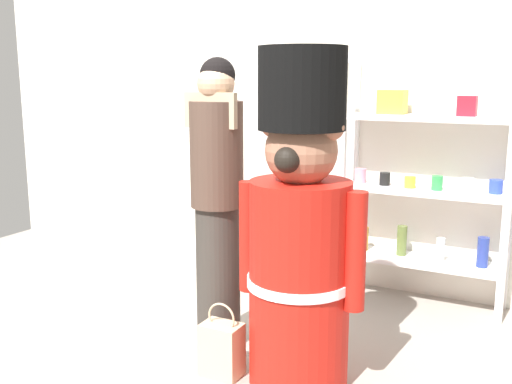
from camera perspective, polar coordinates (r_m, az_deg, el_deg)
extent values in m
cube|color=silver|center=(4.77, 5.20, 7.20)|extent=(6.40, 0.12, 2.60)
cube|color=white|center=(4.34, 8.25, 0.87)|extent=(0.05, 0.05, 1.72)
cube|color=white|center=(4.11, 23.20, -0.49)|extent=(0.05, 0.05, 1.72)
cube|color=white|center=(4.62, 9.49, 1.45)|extent=(0.05, 0.05, 1.72)
cube|color=white|center=(4.41, 23.52, 0.21)|extent=(0.05, 0.05, 1.72)
cube|color=white|center=(4.46, 15.57, -6.41)|extent=(1.13, 0.30, 0.04)
cube|color=white|center=(4.34, 15.92, 0.10)|extent=(1.13, 0.30, 0.04)
cube|color=white|center=(4.28, 16.29, 6.90)|extent=(1.13, 0.30, 0.04)
cylinder|color=pink|center=(4.45, 10.06, 1.57)|extent=(0.09, 0.09, 0.11)
cylinder|color=black|center=(4.38, 12.35, 1.25)|extent=(0.08, 0.08, 0.09)
cylinder|color=yellow|center=(4.32, 14.67, 0.93)|extent=(0.08, 0.08, 0.08)
cylinder|color=green|center=(4.28, 17.12, 0.84)|extent=(0.08, 0.08, 0.10)
cylinder|color=white|center=(4.31, 19.72, 0.69)|extent=(0.10, 0.10, 0.09)
cylinder|color=blue|center=(4.29, 22.18, 0.48)|extent=(0.09, 0.09, 0.09)
cylinder|color=#B27226|center=(4.54, 10.45, -4.45)|extent=(0.06, 0.06, 0.18)
cylinder|color=#596B33|center=(4.47, 13.92, -4.57)|extent=(0.07, 0.07, 0.22)
cylinder|color=silver|center=(4.39, 17.40, -5.35)|extent=(0.06, 0.06, 0.17)
cylinder|color=navy|center=(4.36, 21.08, -5.45)|extent=(0.08, 0.08, 0.21)
cube|color=gold|center=(4.33, 13.05, 8.48)|extent=(0.19, 0.15, 0.17)
cube|color=#B21E2D|center=(4.23, 19.75, 7.84)|extent=(0.12, 0.10, 0.13)
cylinder|color=red|center=(3.14, 4.21, -8.87)|extent=(0.53, 0.53, 1.10)
cylinder|color=white|center=(3.14, 4.21, -8.56)|extent=(0.55, 0.55, 0.05)
sphere|color=#9D694F|center=(2.98, 4.40, 4.05)|extent=(0.37, 0.37, 0.37)
sphere|color=#9D694F|center=(3.03, 1.69, 6.48)|extent=(0.13, 0.13, 0.13)
sphere|color=#9D694F|center=(2.91, 7.30, 6.20)|extent=(0.13, 0.13, 0.13)
cylinder|color=black|center=(2.95, 4.49, 9.95)|extent=(0.44, 0.44, 0.41)
cylinder|color=red|center=(3.20, -0.66, -4.33)|extent=(0.11, 0.11, 0.61)
cylinder|color=red|center=(2.97, 9.57, -5.69)|extent=(0.11, 0.11, 0.61)
sphere|color=black|center=(2.83, 3.06, 3.13)|extent=(0.13, 0.13, 0.13)
cylinder|color=#38332D|center=(3.60, -3.66, -8.15)|extent=(0.26, 0.26, 0.87)
cylinder|color=#4C382D|center=(3.43, -3.82, 3.64)|extent=(0.31, 0.31, 0.61)
sphere|color=tan|center=(3.40, -3.91, 10.39)|extent=(0.21, 0.21, 0.21)
cube|color=tan|center=(3.35, -4.43, 7.88)|extent=(0.33, 0.04, 0.20)
sphere|color=black|center=(3.42, -3.74, 11.21)|extent=(0.20, 0.20, 0.20)
cube|color=#C1AD89|center=(3.35, -3.33, -15.00)|extent=(0.22, 0.15, 0.30)
torus|color=#C1AD89|center=(3.27, -3.37, -12.02)|extent=(0.17, 0.01, 0.17)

